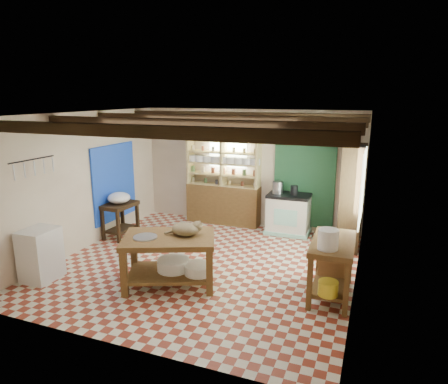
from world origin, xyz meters
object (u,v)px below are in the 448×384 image
at_px(stove, 288,214).
at_px(white_cabinet, 40,254).
at_px(prep_table, 120,220).
at_px(right_counter, 332,268).
at_px(work_table, 170,260).
at_px(cat, 185,229).

relative_size(stove, white_cabinet, 1.05).
xyz_separation_m(prep_table, right_counter, (4.38, -0.98, 0.06)).
relative_size(work_table, stove, 1.57).
height_order(stove, right_counter, stove).
bearing_deg(work_table, cat, 11.31).
xyz_separation_m(prep_table, white_cabinet, (-0.02, -2.11, 0.05)).
xyz_separation_m(work_table, right_counter, (2.40, 0.53, 0.03)).
distance_m(prep_table, cat, 2.64).
bearing_deg(white_cabinet, stove, 46.83).
height_order(prep_table, right_counter, right_counter).
height_order(white_cabinet, cat, cat).
bearing_deg(work_table, prep_table, 119.70).
xyz_separation_m(prep_table, cat, (2.20, -1.37, 0.52)).
height_order(work_table, stove, stove).
bearing_deg(prep_table, right_counter, -9.01).
bearing_deg(cat, white_cabinet, 165.47).
height_order(work_table, prep_table, work_table).
distance_m(stove, right_counter, 2.74).
bearing_deg(work_table, right_counter, -10.41).
bearing_deg(stove, white_cabinet, -131.83).
bearing_deg(cat, prep_table, 115.07).
relative_size(right_counter, cat, 2.71).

